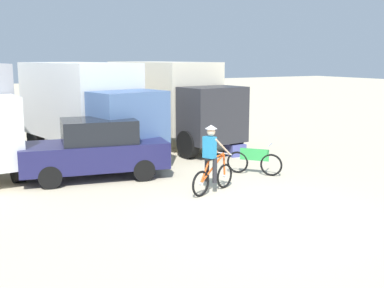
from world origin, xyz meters
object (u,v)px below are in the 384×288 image
box_truck_white_box (86,104)px  box_truck_cream_rv (170,99)px  supply_crate (235,150)px  cyclist_orange_shirt (212,161)px  bicycle_spare (254,162)px  sedan_parked (96,149)px

box_truck_white_box → box_truck_cream_rv: same height
box_truck_cream_rv → supply_crate: box_truck_cream_rv is taller
cyclist_orange_shirt → supply_crate: 4.94m
box_truck_white_box → cyclist_orange_shirt: 6.54m
box_truck_cream_rv → bicycle_spare: box_truck_cream_rv is taller
bicycle_spare → box_truck_white_box: bearing=124.3°
sedan_parked → cyclist_orange_shirt: size_ratio=2.45×
box_truck_white_box → box_truck_cream_rv: 3.73m
cyclist_orange_shirt → bicycle_spare: 2.46m
box_truck_white_box → cyclist_orange_shirt: (1.41, -6.30, -1.03)m
box_truck_white_box → sedan_parked: bearing=-102.8°
box_truck_cream_rv → supply_crate: bearing=-72.8°
box_truck_cream_rv → cyclist_orange_shirt: bearing=-108.2°
cyclist_orange_shirt → sedan_parked: bearing=125.7°
box_truck_cream_rv → sedan_parked: box_truck_cream_rv is taller
box_truck_white_box → bicycle_spare: size_ratio=5.13×
box_truck_white_box → supply_crate: bearing=-29.5°
supply_crate → sedan_parked: bearing=-173.4°
cyclist_orange_shirt → bicycle_spare: (2.18, 1.04, -0.45)m
sedan_parked → cyclist_orange_shirt: cyclist_orange_shirt is taller
box_truck_cream_rv → cyclist_orange_shirt: 7.34m
box_truck_white_box → supply_crate: 5.64m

